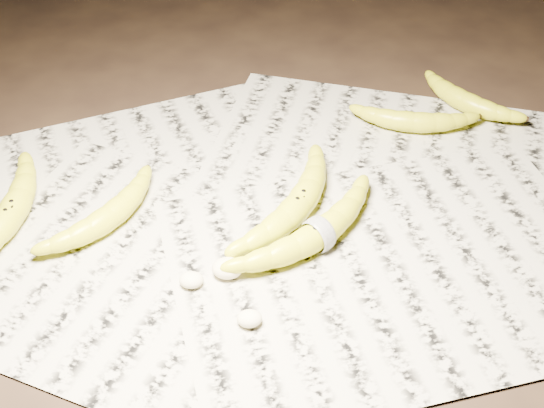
{
  "coord_description": "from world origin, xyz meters",
  "views": [
    {
      "loc": [
        -0.04,
        -0.71,
        0.68
      ],
      "look_at": [
        -0.02,
        0.02,
        0.05
      ],
      "focal_mm": 50.0,
      "sensor_mm": 36.0,
      "label": 1
    }
  ],
  "objects_px": {
    "banana_upper_a": "(414,120)",
    "banana_upper_b": "(464,99)",
    "banana_taped": "(318,232)",
    "banana_left_b": "(109,214)",
    "banana_center": "(299,203)",
    "banana_left_a": "(9,213)"
  },
  "relations": [
    {
      "from": "banana_left_b",
      "to": "banana_taped",
      "type": "distance_m",
      "value": 0.27
    },
    {
      "from": "banana_upper_a",
      "to": "banana_left_b",
      "type": "bearing_deg",
      "value": -145.33
    },
    {
      "from": "banana_left_b",
      "to": "banana_taped",
      "type": "bearing_deg",
      "value": -61.49
    },
    {
      "from": "banana_taped",
      "to": "banana_upper_b",
      "type": "relative_size",
      "value": 1.41
    },
    {
      "from": "banana_taped",
      "to": "banana_upper_a",
      "type": "relative_size",
      "value": 1.34
    },
    {
      "from": "banana_center",
      "to": "banana_taped",
      "type": "height_order",
      "value": "banana_center"
    },
    {
      "from": "banana_left_b",
      "to": "banana_upper_a",
      "type": "height_order",
      "value": "banana_left_b"
    },
    {
      "from": "banana_center",
      "to": "banana_upper_a",
      "type": "distance_m",
      "value": 0.27
    },
    {
      "from": "banana_left_a",
      "to": "banana_upper_b",
      "type": "bearing_deg",
      "value": -55.95
    },
    {
      "from": "banana_taped",
      "to": "banana_upper_b",
      "type": "xyz_separation_m",
      "value": [
        0.26,
        0.31,
        -0.0
      ]
    },
    {
      "from": "banana_left_a",
      "to": "banana_taped",
      "type": "relative_size",
      "value": 0.97
    },
    {
      "from": "banana_left_b",
      "to": "banana_upper_b",
      "type": "xyz_separation_m",
      "value": [
        0.53,
        0.26,
        -0.0
      ]
    },
    {
      "from": "banana_left_b",
      "to": "banana_upper_b",
      "type": "relative_size",
      "value": 1.11
    },
    {
      "from": "banana_taped",
      "to": "banana_upper_b",
      "type": "bearing_deg",
      "value": 9.09
    },
    {
      "from": "banana_left_a",
      "to": "banana_upper_a",
      "type": "distance_m",
      "value": 0.6
    },
    {
      "from": "banana_left_b",
      "to": "banana_upper_b",
      "type": "bearing_deg",
      "value": -25.69
    },
    {
      "from": "banana_upper_a",
      "to": "banana_upper_b",
      "type": "relative_size",
      "value": 1.05
    },
    {
      "from": "banana_left_b",
      "to": "banana_upper_a",
      "type": "xyz_separation_m",
      "value": [
        0.44,
        0.21,
        -0.0
      ]
    },
    {
      "from": "banana_left_a",
      "to": "banana_taped",
      "type": "bearing_deg",
      "value": -84.23
    },
    {
      "from": "banana_center",
      "to": "banana_upper_a",
      "type": "bearing_deg",
      "value": -13.76
    },
    {
      "from": "banana_left_a",
      "to": "banana_center",
      "type": "bearing_deg",
      "value": -75.98
    },
    {
      "from": "banana_left_a",
      "to": "banana_left_b",
      "type": "relative_size",
      "value": 1.23
    }
  ]
}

